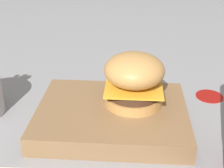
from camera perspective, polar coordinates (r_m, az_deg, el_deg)
ground_plane at (r=0.61m, az=-1.39°, el=-7.17°), size 6.00×6.00×0.00m
serving_board at (r=0.60m, az=0.00°, el=-5.80°), size 0.28×0.22×0.04m
burger at (r=0.58m, az=4.05°, el=0.94°), size 0.11×0.11×0.10m
ketchup_puddle at (r=0.73m, az=17.39°, el=-2.08°), size 0.06×0.06×0.00m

